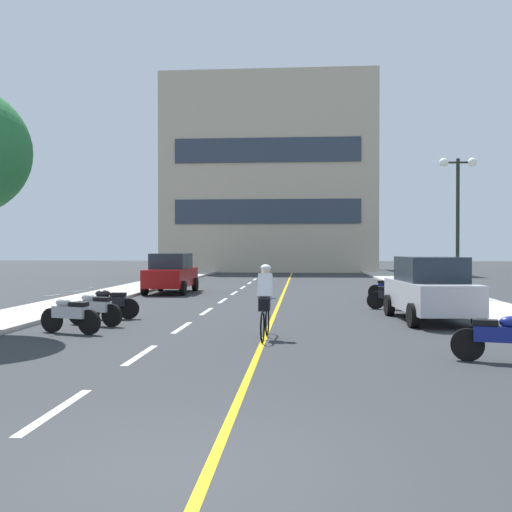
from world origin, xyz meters
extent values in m
plane|color=#2D3033|center=(0.00, 21.00, 0.00)|extent=(140.00, 140.00, 0.00)
cube|color=#B7B2A8|center=(-7.20, 24.00, 0.06)|extent=(2.40, 72.00, 0.12)
cube|color=#B7B2A8|center=(7.20, 24.00, 0.06)|extent=(2.40, 72.00, 0.12)
cube|color=silver|center=(-2.00, 2.00, 0.00)|extent=(0.14, 2.20, 0.01)
cube|color=silver|center=(-2.00, 6.00, 0.00)|extent=(0.14, 2.20, 0.01)
cube|color=silver|center=(-2.00, 10.00, 0.00)|extent=(0.14, 2.20, 0.01)
cube|color=silver|center=(-2.00, 14.00, 0.00)|extent=(0.14, 2.20, 0.01)
cube|color=silver|center=(-2.00, 18.00, 0.00)|extent=(0.14, 2.20, 0.01)
cube|color=silver|center=(-2.00, 22.00, 0.00)|extent=(0.14, 2.20, 0.01)
cube|color=silver|center=(-2.00, 26.00, 0.00)|extent=(0.14, 2.20, 0.01)
cube|color=silver|center=(-2.00, 30.00, 0.00)|extent=(0.14, 2.20, 0.01)
cube|color=silver|center=(-2.00, 34.00, 0.00)|extent=(0.14, 2.20, 0.01)
cube|color=silver|center=(-2.00, 38.00, 0.00)|extent=(0.14, 2.20, 0.01)
cube|color=silver|center=(-2.00, 42.00, 0.00)|extent=(0.14, 2.20, 0.01)
cube|color=silver|center=(-2.00, 46.00, 0.00)|extent=(0.14, 2.20, 0.01)
cube|color=gold|center=(0.25, 24.00, 0.00)|extent=(0.12, 66.00, 0.01)
cube|color=#BCAD93|center=(-1.85, 49.76, 8.56)|extent=(18.59, 9.53, 17.12)
cube|color=#2D3847|center=(-1.85, 44.95, 5.14)|extent=(15.61, 0.10, 2.05)
cube|color=#2D3847|center=(-1.85, 44.95, 10.27)|extent=(15.61, 0.10, 2.05)
cylinder|color=black|center=(7.17, 18.68, 2.84)|extent=(0.14, 0.14, 5.44)
cylinder|color=black|center=(7.17, 18.68, 5.41)|extent=(1.10, 0.08, 0.08)
sphere|color=white|center=(6.62, 18.68, 5.41)|extent=(0.36, 0.36, 0.36)
sphere|color=white|center=(7.72, 18.68, 5.41)|extent=(0.36, 0.36, 0.36)
cylinder|color=black|center=(3.77, 13.24, 0.32)|extent=(0.27, 0.65, 0.64)
cylinder|color=black|center=(5.46, 13.37, 0.32)|extent=(0.27, 0.65, 0.64)
cylinder|color=black|center=(3.98, 10.45, 0.32)|extent=(0.27, 0.65, 0.64)
cylinder|color=black|center=(5.67, 10.58, 0.32)|extent=(0.27, 0.65, 0.64)
cube|color=#B7B7BC|center=(4.72, 11.91, 0.72)|extent=(2.01, 4.32, 0.80)
cube|color=#1E2833|center=(4.72, 11.91, 1.47)|extent=(1.72, 2.31, 0.70)
cylinder|color=black|center=(-5.72, 23.21, 0.32)|extent=(0.23, 0.64, 0.64)
cylinder|color=black|center=(-4.02, 23.19, 0.32)|extent=(0.23, 0.64, 0.64)
cylinder|color=black|center=(-5.76, 20.41, 0.32)|extent=(0.23, 0.64, 0.64)
cylinder|color=black|center=(-4.06, 20.39, 0.32)|extent=(0.23, 0.64, 0.64)
cube|color=maroon|center=(-4.89, 21.80, 0.72)|extent=(1.75, 4.22, 0.80)
cube|color=#1E2833|center=(-4.89, 21.80, 1.47)|extent=(1.59, 2.22, 0.70)
cylinder|color=black|center=(4.12, 5.83, 0.30)|extent=(0.61, 0.24, 0.60)
cube|color=navy|center=(4.66, 5.70, 0.52)|extent=(0.94, 0.48, 0.28)
ellipsoid|color=navy|center=(4.85, 5.66, 0.74)|extent=(0.48, 0.34, 0.22)
cube|color=black|center=(4.42, 5.76, 0.72)|extent=(0.48, 0.34, 0.10)
cylinder|color=black|center=(-5.00, 8.87, 0.30)|extent=(0.60, 0.27, 0.60)
cylinder|color=black|center=(-3.95, 8.55, 0.30)|extent=(0.60, 0.27, 0.60)
cube|color=#B2B2B7|center=(-4.47, 8.71, 0.52)|extent=(0.94, 0.53, 0.28)
ellipsoid|color=#B2B2B7|center=(-4.66, 8.77, 0.74)|extent=(0.49, 0.36, 0.22)
cube|color=black|center=(-4.23, 8.64, 0.72)|extent=(0.49, 0.36, 0.10)
cylinder|color=silver|center=(-5.00, 8.87, 0.90)|extent=(0.20, 0.58, 0.03)
cylinder|color=black|center=(-4.91, 10.36, 0.30)|extent=(0.60, 0.29, 0.60)
cylinder|color=black|center=(-3.86, 10.01, 0.30)|extent=(0.60, 0.29, 0.60)
cube|color=#B2B2B7|center=(-4.39, 10.18, 0.52)|extent=(0.94, 0.55, 0.28)
ellipsoid|color=#B2B2B7|center=(-4.57, 10.25, 0.74)|extent=(0.49, 0.37, 0.22)
cube|color=black|center=(-4.15, 10.10, 0.72)|extent=(0.49, 0.37, 0.10)
cylinder|color=silver|center=(-4.91, 10.36, 0.90)|extent=(0.22, 0.58, 0.03)
cylinder|color=black|center=(-5.01, 11.61, 0.30)|extent=(0.61, 0.16, 0.60)
cylinder|color=black|center=(-3.91, 11.72, 0.30)|extent=(0.61, 0.16, 0.60)
cube|color=black|center=(-4.46, 11.67, 0.52)|extent=(0.92, 0.37, 0.28)
ellipsoid|color=black|center=(-4.66, 11.65, 0.74)|extent=(0.46, 0.28, 0.22)
cube|color=black|center=(-4.21, 11.69, 0.72)|extent=(0.46, 0.28, 0.10)
cylinder|color=silver|center=(-5.01, 11.61, 0.90)|extent=(0.09, 0.60, 0.03)
cylinder|color=black|center=(4.65, 14.86, 0.30)|extent=(0.61, 0.25, 0.60)
cylinder|color=black|center=(3.59, 15.15, 0.30)|extent=(0.61, 0.25, 0.60)
cube|color=black|center=(4.12, 15.00, 0.52)|extent=(0.94, 0.50, 0.28)
ellipsoid|color=black|center=(4.31, 14.95, 0.74)|extent=(0.49, 0.35, 0.22)
cube|color=black|center=(3.88, 15.07, 0.72)|extent=(0.49, 0.35, 0.10)
cylinder|color=silver|center=(4.65, 14.86, 0.90)|extent=(0.18, 0.59, 0.03)
cylinder|color=black|center=(5.10, 16.98, 0.30)|extent=(0.60, 0.27, 0.60)
cylinder|color=black|center=(4.04, 17.31, 0.30)|extent=(0.60, 0.27, 0.60)
cube|color=orange|center=(4.57, 17.15, 0.52)|extent=(0.94, 0.53, 0.28)
ellipsoid|color=orange|center=(4.76, 17.09, 0.74)|extent=(0.49, 0.36, 0.22)
cube|color=black|center=(4.33, 17.22, 0.72)|extent=(0.49, 0.36, 0.10)
cylinder|color=silver|center=(5.10, 16.98, 0.90)|extent=(0.21, 0.58, 0.03)
cylinder|color=black|center=(5.12, 18.79, 0.30)|extent=(0.61, 0.18, 0.60)
cylinder|color=black|center=(4.03, 18.94, 0.30)|extent=(0.61, 0.18, 0.60)
cube|color=navy|center=(4.58, 18.86, 0.52)|extent=(0.93, 0.40, 0.28)
ellipsoid|color=navy|center=(4.78, 18.84, 0.74)|extent=(0.47, 0.30, 0.22)
cube|color=black|center=(4.33, 18.90, 0.72)|extent=(0.47, 0.30, 0.10)
cylinder|color=silver|center=(5.12, 18.79, 0.90)|extent=(0.11, 0.60, 0.03)
torus|color=black|center=(0.29, 8.80, 0.34)|extent=(0.07, 0.72, 0.72)
torus|color=black|center=(0.24, 7.75, 0.34)|extent=(0.07, 0.72, 0.72)
cylinder|color=blue|center=(0.26, 8.25, 0.64)|extent=(0.08, 0.95, 0.04)
cube|color=black|center=(0.26, 8.10, 0.86)|extent=(0.11, 0.20, 0.06)
cylinder|color=blue|center=(0.28, 8.70, 0.89)|extent=(0.42, 0.05, 0.03)
cube|color=black|center=(0.26, 8.15, 0.79)|extent=(0.25, 0.37, 0.28)
cube|color=white|center=(0.27, 8.30, 1.19)|extent=(0.34, 0.47, 0.61)
sphere|color=beige|center=(0.27, 8.43, 1.54)|extent=(0.20, 0.20, 0.20)
ellipsoid|color=white|center=(0.27, 8.43, 1.61)|extent=(0.24, 0.26, 0.16)
camera|label=1|loc=(1.12, -5.39, 2.07)|focal=42.26mm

